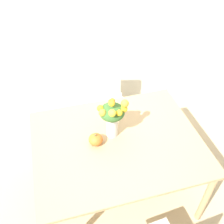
% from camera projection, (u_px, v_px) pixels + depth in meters
% --- Properties ---
extents(ground_plane, '(12.00, 12.00, 0.00)m').
position_uv_depth(ground_plane, '(116.00, 188.00, 2.89)').
color(ground_plane, tan).
extents(wall_back, '(8.00, 0.06, 2.70)m').
position_uv_depth(wall_back, '(84.00, 19.00, 2.97)').
color(wall_back, silver).
rests_on(wall_back, ground_plane).
extents(dining_table, '(1.51, 1.19, 0.77)m').
position_uv_depth(dining_table, '(117.00, 147.00, 2.42)').
color(dining_table, tan).
rests_on(dining_table, ground_plane).
extents(flower_vase, '(0.26, 0.24, 0.44)m').
position_uv_depth(flower_vase, '(112.00, 116.00, 2.27)').
color(flower_vase, silver).
rests_on(flower_vase, dining_table).
extents(pumpkin, '(0.13, 0.13, 0.12)m').
position_uv_depth(pumpkin, '(96.00, 139.00, 2.32)').
color(pumpkin, orange).
rests_on(pumpkin, dining_table).
extents(dining_chair_near_window, '(0.47, 0.47, 0.86)m').
position_uv_depth(dining_chair_near_window, '(107.00, 100.00, 3.30)').
color(dining_chair_near_window, silver).
rests_on(dining_chair_near_window, ground_plane).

